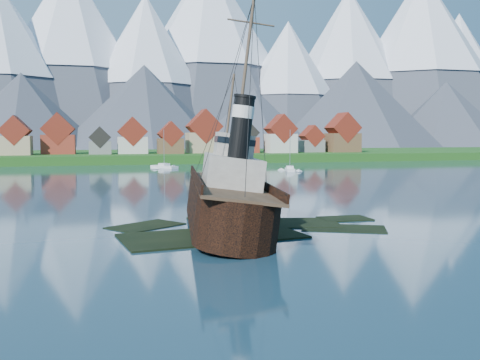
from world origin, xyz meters
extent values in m
plane|color=#183445|center=(0.00, 0.00, 0.00)|extent=(1400.00, 1400.00, 0.00)
cube|color=black|center=(-3.00, -2.00, -0.32)|extent=(19.08, 11.42, 1.00)
cube|color=black|center=(6.00, 4.00, -0.38)|extent=(15.15, 9.76, 1.00)
cube|color=black|center=(2.00, 9.00, -0.28)|extent=(11.45, 9.06, 1.00)
cube|color=black|center=(12.00, -1.00, -0.42)|extent=(10.27, 8.34, 1.00)
cube|color=black|center=(-9.00, 6.00, -0.40)|extent=(9.42, 8.68, 1.00)
cube|color=black|center=(15.00, 5.00, -0.35)|extent=(6.00, 4.00, 1.00)
cube|color=#163F12|center=(0.00, 170.00, 0.00)|extent=(600.00, 80.00, 3.20)
cube|color=#3F3D38|center=(0.00, 132.00, 0.00)|extent=(600.00, 2.50, 2.00)
cube|color=tan|center=(-43.00, 150.00, 6.40)|extent=(10.50, 9.00, 6.80)
cube|color=maroon|center=(-43.00, 150.00, 11.69)|extent=(10.69, 9.18, 10.69)
cube|color=maroon|center=(-29.00, 156.00, 6.60)|extent=(12.00, 8.50, 7.20)
cube|color=maroon|center=(-29.00, 156.00, 12.36)|extent=(12.22, 8.67, 12.22)
cube|color=slate|center=(-14.00, 151.00, 5.40)|extent=(8.00, 7.00, 4.80)
cube|color=black|center=(-14.00, 151.00, 9.24)|extent=(8.15, 7.14, 8.15)
cube|color=beige|center=(-2.00, 154.00, 6.20)|extent=(11.00, 9.50, 6.40)
cube|color=maroon|center=(-2.00, 154.00, 11.38)|extent=(11.20, 9.69, 11.20)
cube|color=brown|center=(12.00, 150.00, 5.90)|extent=(9.50, 8.00, 5.80)
cube|color=maroon|center=(12.00, 150.00, 10.51)|extent=(9.67, 8.16, 9.67)
cube|color=tan|center=(26.00, 155.00, 7.00)|extent=(13.50, 10.00, 8.00)
cube|color=maroon|center=(26.00, 155.00, 13.43)|extent=(13.75, 10.20, 13.75)
cube|color=maroon|center=(42.00, 152.00, 6.10)|extent=(10.00, 8.50, 6.20)
cube|color=black|center=(42.00, 152.00, 11.00)|extent=(10.18, 8.67, 10.18)
cube|color=beige|center=(56.00, 149.00, 6.75)|extent=(11.50, 9.00, 7.50)
cube|color=maroon|center=(56.00, 149.00, 12.57)|extent=(11.71, 9.18, 11.71)
cube|color=slate|center=(71.00, 153.00, 5.50)|extent=(9.00, 7.50, 5.00)
cube|color=maroon|center=(71.00, 153.00, 9.62)|extent=(9.16, 7.65, 9.16)
cube|color=brown|center=(84.00, 151.00, 6.90)|extent=(12.50, 10.00, 7.80)
cube|color=maroon|center=(84.00, 151.00, 13.05)|extent=(12.73, 10.20, 12.73)
cone|color=#2D333D|center=(-40.00, 495.00, 88.00)|extent=(210.00, 210.00, 180.00)
cone|color=white|center=(-40.00, 495.00, 124.00)|extent=(130.20, 130.20, 108.00)
cone|color=#2D333D|center=(30.00, 470.00, 70.50)|extent=(170.00, 170.00, 145.00)
cone|color=white|center=(30.00, 470.00, 99.50)|extent=(105.40, 105.40, 87.00)
cone|color=#2D333D|center=(100.00, 515.00, 98.00)|extent=(240.00, 240.00, 200.00)
cone|color=white|center=(100.00, 515.00, 138.00)|extent=(148.80, 148.80, 120.00)
cone|color=#2D333D|center=(170.00, 460.00, 60.50)|extent=(150.00, 150.00, 125.00)
cone|color=white|center=(170.00, 460.00, 85.50)|extent=(93.00, 93.00, 75.00)
cone|color=#2D333D|center=(250.00, 490.00, 83.00)|extent=(200.00, 200.00, 170.00)
cone|color=white|center=(250.00, 490.00, 117.00)|extent=(124.00, 124.00, 102.00)
cone|color=#2D333D|center=(330.00, 475.00, 93.00)|extent=(230.00, 230.00, 190.00)
cone|color=white|center=(330.00, 475.00, 131.00)|extent=(142.60, 142.60, 114.00)
cone|color=#2D333D|center=(400.00, 505.00, 75.50)|extent=(180.00, 180.00, 155.00)
cone|color=white|center=(400.00, 505.00, 106.50)|extent=(111.60, 111.60, 93.00)
cone|color=#2D333D|center=(-70.00, 374.00, 27.00)|extent=(120.00, 120.00, 58.00)
cone|color=#2D333D|center=(20.00, 369.00, 31.00)|extent=(136.00, 136.00, 66.00)
cone|color=#2D333D|center=(110.00, 373.00, 23.00)|extent=(110.00, 110.00, 50.00)
cone|color=#2D333D|center=(200.00, 370.00, 35.50)|extent=(150.00, 150.00, 75.00)
cone|color=#2D333D|center=(290.00, 371.00, 28.00)|extent=(124.00, 124.00, 60.00)
cube|color=black|center=(-0.90, 2.13, 2.43)|extent=(7.59, 21.85, 4.55)
cone|color=black|center=(-0.90, 16.30, 2.43)|extent=(7.59, 7.59, 7.59)
cylinder|color=black|center=(-0.90, -8.80, 2.43)|extent=(7.59, 7.59, 4.55)
cube|color=#4C3826|center=(-0.90, 2.13, 4.81)|extent=(7.43, 28.83, 0.27)
cube|color=black|center=(-4.54, 2.13, 5.30)|extent=(0.22, 27.92, 0.98)
cube|color=black|center=(2.74, 2.13, 5.30)|extent=(0.22, 27.92, 0.98)
cube|color=#ADA89E|center=(-0.90, 0.50, 6.44)|extent=(5.64, 9.21, 3.25)
cube|color=#ADA89E|center=(-0.90, 1.59, 9.25)|extent=(3.90, 4.34, 2.38)
cylinder|color=black|center=(-0.90, -3.07, 11.10)|extent=(2.06, 2.06, 6.07)
cylinder|color=silver|center=(-0.90, -3.07, 12.61)|extent=(2.17, 2.17, 1.19)
cylinder|color=#473828|center=(-0.90, 10.80, 11.42)|extent=(0.30, 0.30, 13.01)
cylinder|color=#473828|center=(-0.90, -0.58, 17.49)|extent=(0.35, 0.35, 14.09)
cube|color=silver|center=(37.86, 87.78, 0.11)|extent=(4.47, 9.22, 1.26)
cube|color=silver|center=(37.86, 87.78, 1.11)|extent=(2.55, 2.93, 0.74)
cylinder|color=gray|center=(37.86, 87.78, 6.21)|extent=(0.15, 0.15, 10.95)
cube|color=silver|center=(5.01, 110.09, 0.11)|extent=(7.71, 10.52, 1.28)
cube|color=silver|center=(5.01, 110.09, 1.12)|extent=(3.53, 3.76, 0.75)
cylinder|color=gray|center=(5.01, 110.09, 6.28)|extent=(0.15, 0.15, 11.07)
camera|label=1|loc=(-13.69, -54.31, 10.33)|focal=40.00mm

